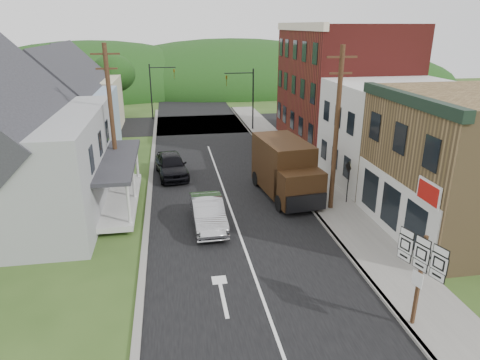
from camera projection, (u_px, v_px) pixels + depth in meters
name	position (u px, v px, depth m)	size (l,w,h in m)	color
ground	(244.00, 247.00, 20.26)	(120.00, 120.00, 0.00)	#2D4719
road	(219.00, 177.00, 29.54)	(9.00, 90.00, 0.02)	black
cross_road	(200.00, 124.00, 45.29)	(60.00, 9.00, 0.02)	black
sidewalk_right	(310.00, 181.00, 28.57)	(2.80, 55.00, 0.15)	slate
curb_right	(291.00, 182.00, 28.36)	(0.20, 55.00, 0.15)	slate
curb_left	(150.00, 191.00, 26.94)	(0.30, 55.00, 0.12)	slate
storefront_tan	(473.00, 165.00, 20.81)	(8.00, 8.00, 7.00)	olive
storefront_white	(395.00, 134.00, 27.85)	(8.00, 7.00, 6.50)	silver
storefront_red	(341.00, 87.00, 36.06)	(8.00, 12.00, 10.00)	maroon
house_gray	(1.00, 139.00, 22.53)	(10.20, 12.24, 8.35)	#9C9FA1
house_blue	(67.00, 110.00, 33.07)	(7.14, 8.16, 7.28)	#8BA9BD
house_cream	(81.00, 93.00, 41.33)	(7.14, 8.16, 7.28)	#C1B996
utility_pole_right	(336.00, 130.00, 22.78)	(1.60, 0.26, 9.00)	#472D19
utility_pole_left	(112.00, 120.00, 25.09)	(1.60, 0.26, 9.00)	#472D19
traffic_signal_right	(246.00, 92.00, 41.43)	(2.87, 0.20, 6.00)	black
traffic_signal_left	(157.00, 85.00, 46.59)	(2.87, 0.20, 6.00)	black
tree_left_d	(113.00, 74.00, 46.87)	(4.80, 4.80, 6.94)	#382616
forested_ridge	(187.00, 88.00, 71.25)	(90.00, 30.00, 16.00)	#18350F
silver_sedan	(208.00, 213.00, 22.12)	(1.58, 4.54, 1.50)	#9F9FA4
dark_sedan	(171.00, 165.00, 29.50)	(1.93, 4.79, 1.63)	black
delivery_van	(286.00, 169.00, 25.74)	(3.12, 6.35, 3.42)	#321D0D
route_sign_cluster	(420.00, 268.00, 14.12)	(0.63, 1.87, 3.39)	#472D19
warning_sign	(348.00, 176.00, 24.50)	(0.13, 0.69, 2.50)	black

